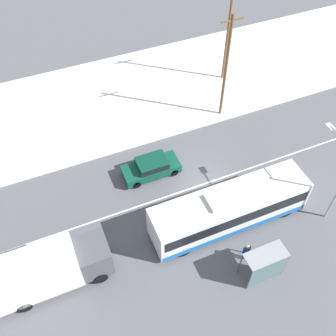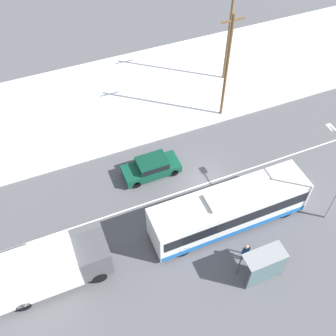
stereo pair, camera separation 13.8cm
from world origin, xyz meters
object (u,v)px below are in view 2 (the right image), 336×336
object	(u,v)px
utility_pole_roadside	(227,68)
utility_pole_snowlot	(229,34)
city_bus	(229,209)
box_truck	(46,270)
bus_shelter	(266,265)
sedan_car	(152,167)
pedestrian_at_stop	(246,251)

from	to	relation	value
utility_pole_roadside	utility_pole_snowlot	distance (m)	5.18
city_bus	utility_pole_roadside	distance (m)	11.59
city_bus	utility_pole_snowlot	world-z (taller)	utility_pole_snowlot
box_truck	bus_shelter	world-z (taller)	box_truck
sedan_car	utility_pole_roadside	bearing A→B (deg)	-153.37
utility_pole_roadside	utility_pole_snowlot	bearing A→B (deg)	59.85
pedestrian_at_stop	utility_pole_roadside	size ratio (longest dim) A/B	0.17
utility_pole_roadside	utility_pole_snowlot	size ratio (longest dim) A/B	1.03
sedan_car	city_bus	bearing A→B (deg)	118.14
sedan_car	utility_pole_snowlot	size ratio (longest dim) A/B	0.48
pedestrian_at_stop	bus_shelter	xyz separation A→B (m)	(0.36, -1.55, 0.68)
city_bus	box_truck	size ratio (longest dim) A/B	1.51
box_truck	utility_pole_roadside	size ratio (longest dim) A/B	0.77
city_bus	sedan_car	distance (m)	6.89
pedestrian_at_stop	utility_pole_snowlot	size ratio (longest dim) A/B	0.18
pedestrian_at_stop	sedan_car	bearing A→B (deg)	108.14
bus_shelter	utility_pole_roadside	xyz separation A→B (m)	(4.69, 14.50, 3.19)
pedestrian_at_stop	utility_pole_snowlot	xyz separation A→B (m)	(7.64, 17.43, 3.74)
box_truck	utility_pole_roadside	xyz separation A→B (m)	(16.81, 9.84, 3.11)
city_bus	pedestrian_at_stop	world-z (taller)	city_bus
bus_shelter	utility_pole_roadside	bearing A→B (deg)	72.08
sedan_car	pedestrian_at_stop	world-z (taller)	pedestrian_at_stop
city_bus	sedan_car	bearing A→B (deg)	118.14
pedestrian_at_stop	utility_pole_snowlot	bearing A→B (deg)	66.32
bus_shelter	utility_pole_roadside	world-z (taller)	utility_pole_roadside
bus_shelter	box_truck	bearing A→B (deg)	158.97
utility_pole_roadside	city_bus	bearing A→B (deg)	-115.30
box_truck	utility_pole_snowlot	xyz separation A→B (m)	(19.41, 14.32, 2.98)
box_truck	city_bus	bearing A→B (deg)	-0.94
pedestrian_at_stop	bus_shelter	size ratio (longest dim) A/B	0.62
city_bus	bus_shelter	distance (m)	4.46
city_bus	sedan_car	xyz separation A→B (m)	(-3.23, 6.04, -0.72)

